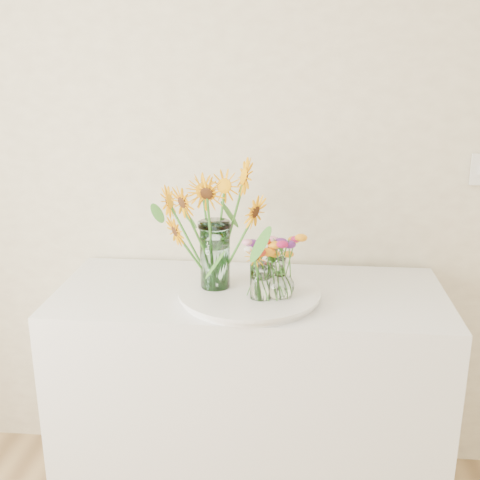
{
  "coord_description": "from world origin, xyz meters",
  "views": [
    {
      "loc": [
        -0.05,
        -0.08,
        1.73
      ],
      "look_at": [
        -0.22,
        1.87,
        1.11
      ],
      "focal_mm": 45.0,
      "sensor_mm": 36.0,
      "label": 1
    }
  ],
  "objects_px": {
    "tray": "(249,295)",
    "small_vase_a": "(261,282)",
    "mason_jar": "(215,255)",
    "small_vase_b": "(280,278)",
    "counter": "(250,400)",
    "small_vase_c": "(277,272)"
  },
  "relations": [
    {
      "from": "mason_jar",
      "to": "counter",
      "type": "bearing_deg",
      "value": 19.84
    },
    {
      "from": "tray",
      "to": "small_vase_a",
      "type": "height_order",
      "value": "small_vase_a"
    },
    {
      "from": "tray",
      "to": "mason_jar",
      "type": "relative_size",
      "value": 1.93
    },
    {
      "from": "small_vase_c",
      "to": "small_vase_a",
      "type": "bearing_deg",
      "value": -110.1
    },
    {
      "from": "tray",
      "to": "small_vase_b",
      "type": "relative_size",
      "value": 3.28
    },
    {
      "from": "tray",
      "to": "small_vase_a",
      "type": "xyz_separation_m",
      "value": [
        0.04,
        -0.06,
        0.07
      ]
    },
    {
      "from": "tray",
      "to": "mason_jar",
      "type": "distance_m",
      "value": 0.18
    },
    {
      "from": "small_vase_a",
      "to": "small_vase_c",
      "type": "xyz_separation_m",
      "value": [
        0.05,
        0.14,
        -0.01
      ]
    },
    {
      "from": "mason_jar",
      "to": "small_vase_a",
      "type": "height_order",
      "value": "mason_jar"
    },
    {
      "from": "small_vase_a",
      "to": "small_vase_b",
      "type": "relative_size",
      "value": 0.86
    },
    {
      "from": "tray",
      "to": "small_vase_a",
      "type": "distance_m",
      "value": 0.11
    },
    {
      "from": "mason_jar",
      "to": "small_vase_a",
      "type": "xyz_separation_m",
      "value": [
        0.17,
        -0.09,
        -0.06
      ]
    },
    {
      "from": "small_vase_a",
      "to": "small_vase_c",
      "type": "height_order",
      "value": "small_vase_a"
    },
    {
      "from": "tray",
      "to": "small_vase_b",
      "type": "bearing_deg",
      "value": -22.54
    },
    {
      "from": "small_vase_a",
      "to": "small_vase_c",
      "type": "relative_size",
      "value": 1.26
    },
    {
      "from": "counter",
      "to": "small_vase_a",
      "type": "bearing_deg",
      "value": -71.19
    },
    {
      "from": "tray",
      "to": "small_vase_c",
      "type": "distance_m",
      "value": 0.13
    },
    {
      "from": "mason_jar",
      "to": "small_vase_b",
      "type": "relative_size",
      "value": 1.7
    },
    {
      "from": "small_vase_a",
      "to": "tray",
      "type": "bearing_deg",
      "value": 124.99
    },
    {
      "from": "counter",
      "to": "small_vase_b",
      "type": "height_order",
      "value": "small_vase_b"
    },
    {
      "from": "tray",
      "to": "small_vase_c",
      "type": "height_order",
      "value": "small_vase_c"
    },
    {
      "from": "tray",
      "to": "small_vase_b",
      "type": "distance_m",
      "value": 0.14
    }
  ]
}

